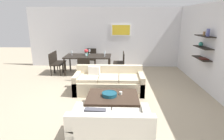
# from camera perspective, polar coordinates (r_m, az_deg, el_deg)

# --- Properties ---
(ground_plane) EXTENTS (18.00, 18.00, 0.00)m
(ground_plane) POSITION_cam_1_polar(r_m,az_deg,el_deg) (5.57, -0.50, -8.01)
(ground_plane) COLOR tan
(back_wall_unit) EXTENTS (8.40, 0.09, 2.70)m
(back_wall_unit) POSITION_cam_1_polar(r_m,az_deg,el_deg) (8.66, 2.45, 9.91)
(back_wall_unit) COLOR silver
(back_wall_unit) RESTS_ON ground
(right_wall_shelf_unit) EXTENTS (0.34, 8.20, 2.70)m
(right_wall_shelf_unit) POSITION_cam_1_polar(r_m,az_deg,el_deg) (6.41, 28.03, 5.93)
(right_wall_shelf_unit) COLOR silver
(right_wall_shelf_unit) RESTS_ON ground
(sofa_beige) EXTENTS (2.10, 0.90, 0.78)m
(sofa_beige) POSITION_cam_1_polar(r_m,az_deg,el_deg) (5.77, -0.99, -4.00)
(sofa_beige) COLOR beige
(sofa_beige) RESTS_ON ground
(loveseat_white) EXTENTS (1.45, 0.90, 0.78)m
(loveseat_white) POSITION_cam_1_polar(r_m,az_deg,el_deg) (3.54, -0.42, -17.79)
(loveseat_white) COLOR silver
(loveseat_white) RESTS_ON ground
(coffee_table) EXTENTS (1.27, 0.98, 0.38)m
(coffee_table) POSITION_cam_1_polar(r_m,az_deg,el_deg) (4.73, 0.16, -10.01)
(coffee_table) COLOR #38281E
(coffee_table) RESTS_ON ground
(decorative_bowl) EXTENTS (0.37, 0.37, 0.09)m
(decorative_bowl) POSITION_cam_1_polar(r_m,az_deg,el_deg) (4.62, -0.81, -7.41)
(decorative_bowl) COLOR navy
(decorative_bowl) RESTS_ON coffee_table
(candle_jar) EXTENTS (0.08, 0.08, 0.07)m
(candle_jar) POSITION_cam_1_polar(r_m,az_deg,el_deg) (4.71, 2.71, -7.09)
(candle_jar) COLOR silver
(candle_jar) RESTS_ON coffee_table
(dining_table) EXTENTS (1.85, 0.98, 0.75)m
(dining_table) POSITION_cam_1_polar(r_m,az_deg,el_deg) (7.64, -7.37, 3.90)
(dining_table) COLOR black
(dining_table) RESTS_ON ground
(dining_chair_right_near) EXTENTS (0.44, 0.44, 0.88)m
(dining_chair_right_near) POSITION_cam_1_polar(r_m,az_deg,el_deg) (7.37, 2.72, 2.13)
(dining_chair_right_near) COLOR black
(dining_chair_right_near) RESTS_ON ground
(dining_chair_right_far) EXTENTS (0.44, 0.44, 0.88)m
(dining_chair_right_far) POSITION_cam_1_polar(r_m,az_deg,el_deg) (7.80, 2.67, 2.91)
(dining_chair_right_far) COLOR black
(dining_chair_right_far) RESTS_ON ground
(dining_chair_foot) EXTENTS (0.44, 0.44, 0.88)m
(dining_chair_foot) POSITION_cam_1_polar(r_m,az_deg,el_deg) (6.82, -8.48, 0.84)
(dining_chair_foot) COLOR black
(dining_chair_foot) RESTS_ON ground
(dining_chair_left_far) EXTENTS (0.44, 0.44, 0.88)m
(dining_chair_left_far) POSITION_cam_1_polar(r_m,az_deg,el_deg) (8.20, -16.33, 2.93)
(dining_chair_left_far) COLOR black
(dining_chair_left_far) RESTS_ON ground
(dining_chair_head) EXTENTS (0.44, 0.44, 0.88)m
(dining_chair_head) POSITION_cam_1_polar(r_m,az_deg,el_deg) (8.55, -6.39, 3.98)
(dining_chair_head) COLOR black
(dining_chair_head) RESTS_ON ground
(dining_chair_left_near) EXTENTS (0.44, 0.44, 0.88)m
(dining_chair_left_near) POSITION_cam_1_polar(r_m,az_deg,el_deg) (7.80, -17.31, 2.19)
(dining_chair_left_near) COLOR black
(dining_chair_left_near) RESTS_ON ground
(wine_glass_right_near) EXTENTS (0.06, 0.06, 0.17)m
(wine_glass_right_near) POSITION_cam_1_polar(r_m,az_deg,el_deg) (7.41, -2.30, 5.13)
(wine_glass_right_near) COLOR silver
(wine_glass_right_near) RESTS_ON dining_table
(wine_glass_right_far) EXTENTS (0.07, 0.07, 0.17)m
(wine_glass_right_far) POSITION_cam_1_polar(r_m,az_deg,el_deg) (7.64, -2.17, 5.49)
(wine_glass_right_far) COLOR silver
(wine_glass_right_far) RESTS_ON dining_table
(wine_glass_foot) EXTENTS (0.06, 0.06, 0.16)m
(wine_glass_foot) POSITION_cam_1_polar(r_m,az_deg,el_deg) (7.19, -7.95, 4.57)
(wine_glass_foot) COLOR silver
(wine_glass_foot) RESTS_ON dining_table
(wine_glass_head) EXTENTS (0.07, 0.07, 0.18)m
(wine_glass_head) POSITION_cam_1_polar(r_m,az_deg,el_deg) (8.02, -6.94, 5.91)
(wine_glass_head) COLOR silver
(wine_glass_head) RESTS_ON dining_table
(wine_glass_left_far) EXTENTS (0.06, 0.06, 0.17)m
(wine_glass_left_far) POSITION_cam_1_polar(r_m,az_deg,el_deg) (7.86, -12.24, 5.41)
(wine_glass_left_far) COLOR silver
(wine_glass_left_far) RESTS_ON dining_table
(centerpiece_vase) EXTENTS (0.16, 0.16, 0.27)m
(centerpiece_vase) POSITION_cam_1_polar(r_m,az_deg,el_deg) (7.64, -7.92, 5.51)
(centerpiece_vase) COLOR teal
(centerpiece_vase) RESTS_ON dining_table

